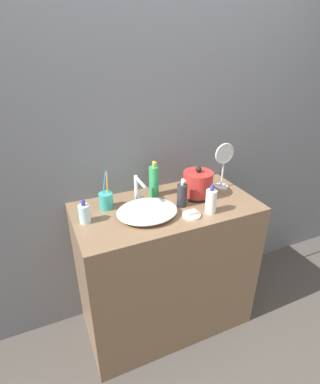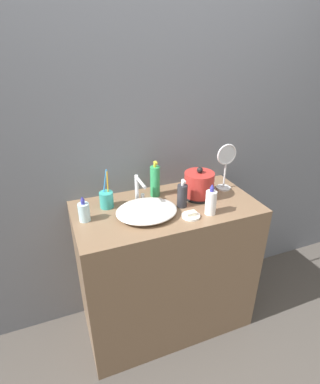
{
  "view_description": "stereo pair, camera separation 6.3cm",
  "coord_description": "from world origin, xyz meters",
  "px_view_note": "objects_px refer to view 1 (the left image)",
  "views": [
    {
      "loc": [
        -0.65,
        -1.09,
        1.77
      ],
      "look_at": [
        -0.04,
        0.27,
        1.02
      ],
      "focal_mm": 28.0,
      "sensor_mm": 36.0,
      "label": 1
    },
    {
      "loc": [
        -0.59,
        -1.12,
        1.77
      ],
      "look_at": [
        -0.04,
        0.27,
        1.02
      ],
      "focal_mm": 28.0,
      "sensor_mm": 36.0,
      "label": 2
    }
  ],
  "objects_px": {
    "mouthwash_bottle": "(84,213)",
    "hand_cream_bottle": "(182,195)",
    "faucet": "(138,188)",
    "vanity_mirror": "(224,163)",
    "lotion_bottle": "(154,181)",
    "shampoo_bottle": "(211,201)",
    "toothbrush_cup": "(106,200)",
    "electric_kettle": "(198,185)"
  },
  "relations": [
    {
      "from": "mouthwash_bottle",
      "to": "hand_cream_bottle",
      "type": "bearing_deg",
      "value": -5.32
    },
    {
      "from": "faucet",
      "to": "hand_cream_bottle",
      "type": "xyz_separation_m",
      "value": [
        0.22,
        -0.13,
        -0.03
      ]
    },
    {
      "from": "hand_cream_bottle",
      "to": "vanity_mirror",
      "type": "height_order",
      "value": "vanity_mirror"
    },
    {
      "from": "lotion_bottle",
      "to": "shampoo_bottle",
      "type": "bearing_deg",
      "value": -56.87
    },
    {
      "from": "mouthwash_bottle",
      "to": "vanity_mirror",
      "type": "distance_m",
      "value": 0.9
    },
    {
      "from": "toothbrush_cup",
      "to": "vanity_mirror",
      "type": "xyz_separation_m",
      "value": [
        0.75,
        -0.04,
        0.12
      ]
    },
    {
      "from": "electric_kettle",
      "to": "shampoo_bottle",
      "type": "distance_m",
      "value": 0.21
    },
    {
      "from": "hand_cream_bottle",
      "to": "mouthwash_bottle",
      "type": "bearing_deg",
      "value": 174.68
    },
    {
      "from": "vanity_mirror",
      "to": "faucet",
      "type": "bearing_deg",
      "value": 178.34
    },
    {
      "from": "lotion_bottle",
      "to": "hand_cream_bottle",
      "type": "distance_m",
      "value": 0.21
    },
    {
      "from": "lotion_bottle",
      "to": "mouthwash_bottle",
      "type": "distance_m",
      "value": 0.47
    },
    {
      "from": "shampoo_bottle",
      "to": "electric_kettle",
      "type": "bearing_deg",
      "value": 80.16
    },
    {
      "from": "toothbrush_cup",
      "to": "mouthwash_bottle",
      "type": "relative_size",
      "value": 1.56
    },
    {
      "from": "faucet",
      "to": "shampoo_bottle",
      "type": "relative_size",
      "value": 0.93
    },
    {
      "from": "electric_kettle",
      "to": "mouthwash_bottle",
      "type": "height_order",
      "value": "electric_kettle"
    },
    {
      "from": "vanity_mirror",
      "to": "hand_cream_bottle",
      "type": "bearing_deg",
      "value": -161.98
    },
    {
      "from": "faucet",
      "to": "vanity_mirror",
      "type": "bearing_deg",
      "value": -1.66
    },
    {
      "from": "electric_kettle",
      "to": "mouthwash_bottle",
      "type": "distance_m",
      "value": 0.69
    },
    {
      "from": "lotion_bottle",
      "to": "shampoo_bottle",
      "type": "distance_m",
      "value": 0.38
    },
    {
      "from": "electric_kettle",
      "to": "lotion_bottle",
      "type": "distance_m",
      "value": 0.27
    },
    {
      "from": "faucet",
      "to": "shampoo_bottle",
      "type": "bearing_deg",
      "value": -38.6
    },
    {
      "from": "hand_cream_bottle",
      "to": "lotion_bottle",
      "type": "bearing_deg",
      "value": 117.24
    },
    {
      "from": "electric_kettle",
      "to": "vanity_mirror",
      "type": "height_order",
      "value": "vanity_mirror"
    },
    {
      "from": "lotion_bottle",
      "to": "mouthwash_bottle",
      "type": "height_order",
      "value": "lotion_bottle"
    },
    {
      "from": "shampoo_bottle",
      "to": "mouthwash_bottle",
      "type": "xyz_separation_m",
      "value": [
        -0.66,
        0.18,
        -0.02
      ]
    },
    {
      "from": "faucet",
      "to": "hand_cream_bottle",
      "type": "relative_size",
      "value": 0.99
    },
    {
      "from": "hand_cream_bottle",
      "to": "vanity_mirror",
      "type": "xyz_separation_m",
      "value": [
        0.35,
        0.11,
        0.1
      ]
    },
    {
      "from": "shampoo_bottle",
      "to": "toothbrush_cup",
      "type": "bearing_deg",
      "value": 151.4
    },
    {
      "from": "shampoo_bottle",
      "to": "faucet",
      "type": "bearing_deg",
      "value": 141.4
    },
    {
      "from": "faucet",
      "to": "lotion_bottle",
      "type": "height_order",
      "value": "lotion_bottle"
    },
    {
      "from": "faucet",
      "to": "hand_cream_bottle",
      "type": "distance_m",
      "value": 0.25
    },
    {
      "from": "toothbrush_cup",
      "to": "faucet",
      "type": "bearing_deg",
      "value": -6.08
    },
    {
      "from": "lotion_bottle",
      "to": "vanity_mirror",
      "type": "distance_m",
      "value": 0.46
    },
    {
      "from": "faucet",
      "to": "shampoo_bottle",
      "type": "xyz_separation_m",
      "value": [
        0.33,
        -0.26,
        -0.03
      ]
    },
    {
      "from": "faucet",
      "to": "toothbrush_cup",
      "type": "distance_m",
      "value": 0.2
    },
    {
      "from": "shampoo_bottle",
      "to": "mouthwash_bottle",
      "type": "distance_m",
      "value": 0.68
    },
    {
      "from": "toothbrush_cup",
      "to": "electric_kettle",
      "type": "bearing_deg",
      "value": -7.94
    },
    {
      "from": "faucet",
      "to": "toothbrush_cup",
      "type": "xyz_separation_m",
      "value": [
        -0.19,
        0.02,
        -0.05
      ]
    },
    {
      "from": "faucet",
      "to": "vanity_mirror",
      "type": "height_order",
      "value": "vanity_mirror"
    },
    {
      "from": "faucet",
      "to": "vanity_mirror",
      "type": "relative_size",
      "value": 0.56
    },
    {
      "from": "faucet",
      "to": "toothbrush_cup",
      "type": "relative_size",
      "value": 0.74
    },
    {
      "from": "toothbrush_cup",
      "to": "shampoo_bottle",
      "type": "xyz_separation_m",
      "value": [
        0.51,
        -0.28,
        0.02
      ]
    }
  ]
}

